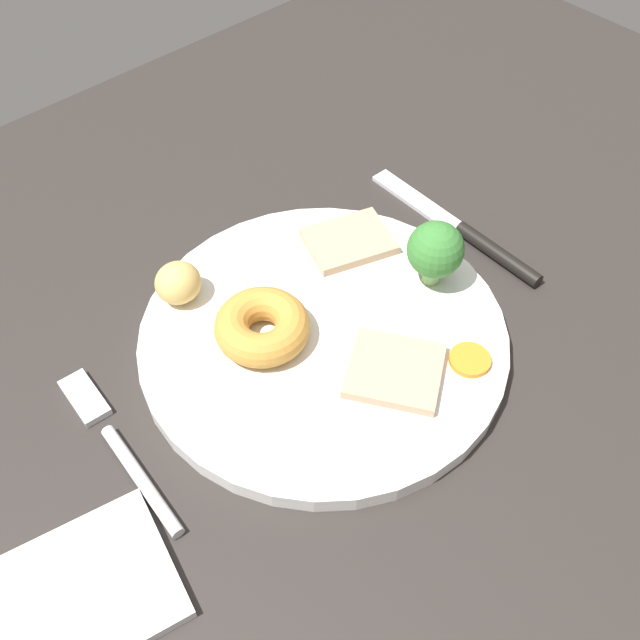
% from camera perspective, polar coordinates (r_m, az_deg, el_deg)
% --- Properties ---
extents(dining_table, '(1.20, 0.84, 0.04)m').
position_cam_1_polar(dining_table, '(0.57, -1.41, -4.10)').
color(dining_table, '#2B2623').
rests_on(dining_table, ground).
extents(dinner_plate, '(0.28, 0.28, 0.01)m').
position_cam_1_polar(dinner_plate, '(0.56, 0.00, -1.12)').
color(dinner_plate, white).
rests_on(dinner_plate, dining_table).
extents(meat_slice_main, '(0.09, 0.09, 0.01)m').
position_cam_1_polar(meat_slice_main, '(0.53, 5.78, -3.90)').
color(meat_slice_main, tan).
rests_on(meat_slice_main, dinner_plate).
extents(meat_slice_under, '(0.08, 0.07, 0.01)m').
position_cam_1_polar(meat_slice_under, '(0.61, 2.24, 6.11)').
color(meat_slice_under, tan).
rests_on(meat_slice_under, dinner_plate).
extents(yorkshire_pudding, '(0.07, 0.07, 0.03)m').
position_cam_1_polar(yorkshire_pudding, '(0.54, -4.48, -0.51)').
color(yorkshire_pudding, '#C68938').
rests_on(yorkshire_pudding, dinner_plate).
extents(roast_potato_left, '(0.04, 0.04, 0.03)m').
position_cam_1_polar(roast_potato_left, '(0.57, -10.90, 2.84)').
color(roast_potato_left, '#D8B260').
rests_on(roast_potato_left, dinner_plate).
extents(carrot_coin_front, '(0.03, 0.03, 0.00)m').
position_cam_1_polar(carrot_coin_front, '(0.54, 11.49, -3.03)').
color(carrot_coin_front, orange).
rests_on(carrot_coin_front, dinner_plate).
extents(broccoli_floret, '(0.04, 0.04, 0.06)m').
position_cam_1_polar(broccoli_floret, '(0.57, 8.90, 5.33)').
color(broccoli_floret, '#8CB766').
rests_on(broccoli_floret, dinner_plate).
extents(fork, '(0.03, 0.15, 0.01)m').
position_cam_1_polar(fork, '(0.53, -15.42, -9.22)').
color(fork, silver).
rests_on(fork, dining_table).
extents(knife, '(0.02, 0.19, 0.01)m').
position_cam_1_polar(knife, '(0.65, 11.32, 6.51)').
color(knife, black).
rests_on(knife, dining_table).
extents(folded_napkin, '(0.13, 0.11, 0.01)m').
position_cam_1_polar(folded_napkin, '(0.48, -18.06, -19.50)').
color(folded_napkin, white).
rests_on(folded_napkin, dining_table).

